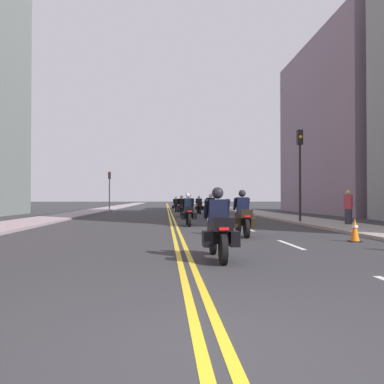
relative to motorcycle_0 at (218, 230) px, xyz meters
The scene contains 18 objects.
ground_plane 42.79m from the motorcycle_0, 90.98° to the left, with size 264.00×264.00×0.00m, color #2F2F32.
sidewalk_left 43.64m from the motorcycle_0, 101.38° to the left, with size 2.90×144.00×0.12m, color gray.
sidewalk_right 43.38m from the motorcycle_0, 80.51° to the left, with size 2.90×144.00×0.12m, color gray.
centreline_yellow_inner 42.79m from the motorcycle_0, 91.14° to the left, with size 0.12×132.00×0.01m, color yellow.
centreline_yellow_outer 42.79m from the motorcycle_0, 90.82° to the left, with size 0.12×132.00×0.01m, color yellow.
lane_dashes_white 23.92m from the motorcycle_0, 84.03° to the left, with size 0.14×56.40×0.01m.
building_right_1 32.42m from the motorcycle_0, 60.18° to the left, with size 7.41×18.18×15.87m.
motorcycle_0 is the anchor object (origin of this frame).
motorcycle_1 5.67m from the motorcycle_0, 73.62° to the left, with size 0.76×2.22×1.66m.
motorcycle_2 11.02m from the motorcycle_0, 90.12° to the left, with size 0.77×2.11×1.64m.
motorcycle_3 16.70m from the motorcycle_0, 84.09° to the left, with size 0.77×2.26×1.68m.
motorcycle_4 21.57m from the motorcycle_0, 89.85° to the left, with size 0.76×2.25×1.63m.
motorcycle_5 27.01m from the motorcycle_0, 86.10° to the left, with size 0.77×2.27×1.63m.
motorcycle_6 32.88m from the motorcycle_0, 90.14° to the left, with size 0.77×2.08×1.59m.
traffic_cone_1 5.83m from the motorcycle_0, 35.68° to the left, with size 0.34×0.34×0.76m.
traffic_light_near 14.20m from the motorcycle_0, 63.98° to the left, with size 0.28×0.38×5.07m.
traffic_light_far 38.67m from the motorcycle_0, 101.30° to the left, with size 0.28×0.38×4.44m.
pedestrian_0 12.57m from the motorcycle_0, 52.72° to the left, with size 0.41×0.41×1.76m.
Camera 1 is at (-0.43, -3.56, 1.35)m, focal length 37.67 mm.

